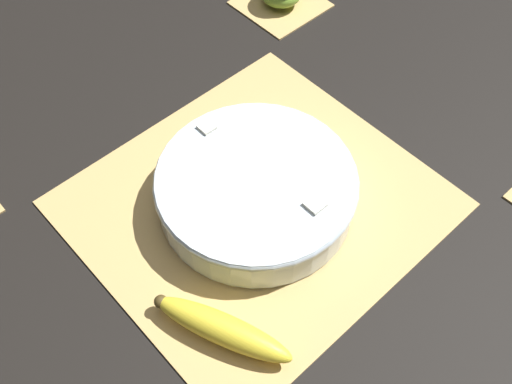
% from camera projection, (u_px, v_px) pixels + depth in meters
% --- Properties ---
extents(ground_plane, '(6.00, 6.00, 0.00)m').
position_uv_depth(ground_plane, '(256.00, 204.00, 0.85)').
color(ground_plane, black).
extents(bamboo_mat_center, '(0.47, 0.43, 0.01)m').
position_uv_depth(bamboo_mat_center, '(256.00, 203.00, 0.85)').
color(bamboo_mat_center, tan).
rests_on(bamboo_mat_center, ground_plane).
extents(coaster_mat_far_right, '(0.14, 0.14, 0.01)m').
position_uv_depth(coaster_mat_far_right, '(281.00, 3.00, 1.11)').
color(coaster_mat_far_right, tan).
rests_on(coaster_mat_far_right, ground_plane).
extents(fruit_salad_bowl, '(0.28, 0.28, 0.06)m').
position_uv_depth(fruit_salad_bowl, '(256.00, 188.00, 0.82)').
color(fruit_salad_bowl, silver).
rests_on(fruit_salad_bowl, bamboo_mat_center).
extents(whole_banana, '(0.10, 0.18, 0.04)m').
position_uv_depth(whole_banana, '(222.00, 329.00, 0.71)').
color(whole_banana, yellow).
rests_on(whole_banana, bamboo_mat_center).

